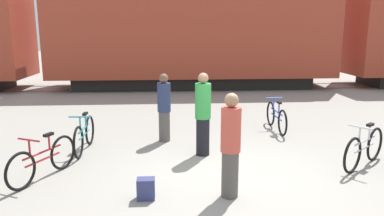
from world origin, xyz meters
name	(u,v)px	position (x,y,z in m)	size (l,w,h in m)	color
ground_plane	(232,177)	(0.00, 0.00, 0.00)	(80.00, 80.00, 0.00)	gray
freight_train	(193,21)	(0.00, 10.64, 2.97)	(39.48, 2.95, 5.63)	black
rail_near	(194,90)	(0.00, 9.93, 0.01)	(51.48, 0.07, 0.01)	#4C4238
rail_far	(192,85)	(0.00, 11.36, 0.01)	(51.48, 0.07, 0.01)	#4C4238
bicycle_maroon	(43,160)	(-3.39, 0.14, 0.35)	(0.77, 1.55, 0.82)	black
bicycle_silver	(364,149)	(2.63, 0.34, 0.37)	(1.35, 1.11, 0.86)	black
bicycle_blue	(276,117)	(1.70, 3.08, 0.36)	(0.46, 1.72, 0.83)	black
bicycle_teal	(84,135)	(-2.99, 1.67, 0.36)	(0.46, 1.65, 0.85)	black
person_in_green	(203,114)	(-0.43, 1.25, 0.89)	(0.33, 0.33, 1.76)	black
person_in_red	(231,146)	(-0.19, -0.80, 0.85)	(0.32, 0.32, 1.69)	#514C47
person_in_navy	(164,107)	(-1.25, 2.32, 0.82)	(0.31, 0.31, 1.62)	#514C47
backpack	(146,189)	(-1.52, -0.80, 0.17)	(0.28, 0.20, 0.34)	navy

